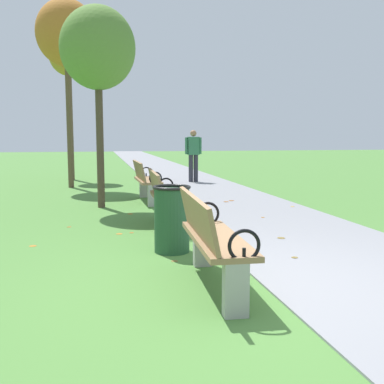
{
  "coord_description": "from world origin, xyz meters",
  "views": [
    {
      "loc": [
        -1.56,
        -4.11,
        1.45
      ],
      "look_at": [
        -0.05,
        3.12,
        0.55
      ],
      "focal_mm": 42.93,
      "sensor_mm": 36.0,
      "label": 1
    }
  ],
  "objects_px": {
    "pedestrian_walking": "(193,153)",
    "trash_bin": "(172,219)",
    "park_bench_2": "(165,197)",
    "tree_2": "(66,34)",
    "park_bench_3": "(145,180)",
    "tree_3": "(68,57)",
    "tree_1": "(98,49)",
    "park_bench_1": "(211,238)"
  },
  "relations": [
    {
      "from": "tree_3",
      "to": "pedestrian_walking",
      "type": "height_order",
      "value": "tree_3"
    },
    {
      "from": "park_bench_1",
      "to": "park_bench_3",
      "type": "distance_m",
      "value": 5.96
    },
    {
      "from": "park_bench_2",
      "to": "park_bench_3",
      "type": "bearing_deg",
      "value": 90.0
    },
    {
      "from": "tree_2",
      "to": "trash_bin",
      "type": "xyz_separation_m",
      "value": [
        1.63,
        -7.8,
        -3.79
      ]
    },
    {
      "from": "park_bench_1",
      "to": "tree_2",
      "type": "height_order",
      "value": "tree_2"
    },
    {
      "from": "tree_1",
      "to": "tree_2",
      "type": "height_order",
      "value": "tree_2"
    },
    {
      "from": "park_bench_1",
      "to": "tree_1",
      "type": "height_order",
      "value": "tree_1"
    },
    {
      "from": "trash_bin",
      "to": "tree_2",
      "type": "bearing_deg",
      "value": 101.78
    },
    {
      "from": "pedestrian_walking",
      "to": "trash_bin",
      "type": "relative_size",
      "value": 1.93
    },
    {
      "from": "park_bench_2",
      "to": "tree_3",
      "type": "xyz_separation_m",
      "value": [
        -1.87,
        8.59,
        3.52
      ]
    },
    {
      "from": "park_bench_3",
      "to": "trash_bin",
      "type": "height_order",
      "value": "park_bench_3"
    },
    {
      "from": "park_bench_3",
      "to": "tree_3",
      "type": "bearing_deg",
      "value": 108.19
    },
    {
      "from": "park_bench_1",
      "to": "trash_bin",
      "type": "distance_m",
      "value": 1.44
    },
    {
      "from": "tree_1",
      "to": "tree_2",
      "type": "bearing_deg",
      "value": 101.54
    },
    {
      "from": "park_bench_2",
      "to": "tree_2",
      "type": "distance_m",
      "value": 7.44
    },
    {
      "from": "park_bench_1",
      "to": "tree_3",
      "type": "distance_m",
      "value": 12.3
    },
    {
      "from": "tree_3",
      "to": "trash_bin",
      "type": "bearing_deg",
      "value": -80.45
    },
    {
      "from": "tree_1",
      "to": "tree_2",
      "type": "relative_size",
      "value": 0.77
    },
    {
      "from": "tree_2",
      "to": "park_bench_2",
      "type": "bearing_deg",
      "value": -74.0
    },
    {
      "from": "pedestrian_walking",
      "to": "trash_bin",
      "type": "xyz_separation_m",
      "value": [
        -2.07,
        -8.49,
        -0.5
      ]
    },
    {
      "from": "park_bench_3",
      "to": "pedestrian_walking",
      "type": "height_order",
      "value": "pedestrian_walking"
    },
    {
      "from": "park_bench_1",
      "to": "park_bench_3",
      "type": "height_order",
      "value": "same"
    },
    {
      "from": "tree_1",
      "to": "pedestrian_walking",
      "type": "height_order",
      "value": "tree_1"
    },
    {
      "from": "tree_1",
      "to": "pedestrian_walking",
      "type": "distance_m",
      "value": 5.88
    },
    {
      "from": "park_bench_3",
      "to": "tree_3",
      "type": "relative_size",
      "value": 0.34
    },
    {
      "from": "tree_3",
      "to": "pedestrian_walking",
      "type": "xyz_separation_m",
      "value": [
        3.79,
        -1.71,
        -3.07
      ]
    },
    {
      "from": "park_bench_3",
      "to": "park_bench_2",
      "type": "bearing_deg",
      "value": -90.0
    },
    {
      "from": "park_bench_3",
      "to": "pedestrian_walking",
      "type": "bearing_deg",
      "value": 64.12
    },
    {
      "from": "pedestrian_walking",
      "to": "tree_1",
      "type": "bearing_deg",
      "value": -122.22
    },
    {
      "from": "park_bench_2",
      "to": "tree_1",
      "type": "relative_size",
      "value": 0.4
    },
    {
      "from": "trash_bin",
      "to": "tree_1",
      "type": "bearing_deg",
      "value": 102.02
    },
    {
      "from": "tree_1",
      "to": "tree_2",
      "type": "xyz_separation_m",
      "value": [
        -0.8,
        3.91,
        1.07
      ]
    },
    {
      "from": "tree_2",
      "to": "pedestrian_walking",
      "type": "xyz_separation_m",
      "value": [
        3.7,
        0.69,
        -3.29
      ]
    },
    {
      "from": "park_bench_1",
      "to": "park_bench_3",
      "type": "bearing_deg",
      "value": 90.0
    },
    {
      "from": "park_bench_3",
      "to": "tree_3",
      "type": "height_order",
      "value": "tree_3"
    },
    {
      "from": "park_bench_3",
      "to": "trash_bin",
      "type": "relative_size",
      "value": 1.92
    },
    {
      "from": "park_bench_1",
      "to": "pedestrian_walking",
      "type": "relative_size",
      "value": 1.0
    },
    {
      "from": "tree_3",
      "to": "park_bench_3",
      "type": "bearing_deg",
      "value": -71.81
    },
    {
      "from": "park_bench_1",
      "to": "tree_1",
      "type": "bearing_deg",
      "value": 100.38
    },
    {
      "from": "tree_1",
      "to": "pedestrian_walking",
      "type": "bearing_deg",
      "value": 57.78
    },
    {
      "from": "park_bench_2",
      "to": "park_bench_3",
      "type": "height_order",
      "value": "same"
    },
    {
      "from": "park_bench_3",
      "to": "tree_3",
      "type": "distance_m",
      "value": 6.93
    }
  ]
}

